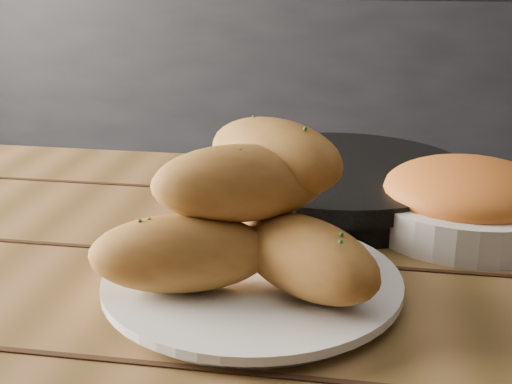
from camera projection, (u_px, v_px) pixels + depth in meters
name	position (u px, v px, depth m)	size (l,w,h in m)	color
counter	(390.00, 130.00, 2.45)	(2.80, 0.60, 0.90)	black
plate	(252.00, 285.00, 0.63)	(0.27, 0.27, 0.02)	silver
bread_rolls	(251.00, 214.00, 0.62)	(0.27, 0.23, 0.14)	#A26F2D
skillet	(340.00, 182.00, 0.87)	(0.45, 0.32, 0.05)	black
bowl	(468.00, 200.00, 0.77)	(0.22, 0.22, 0.08)	white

